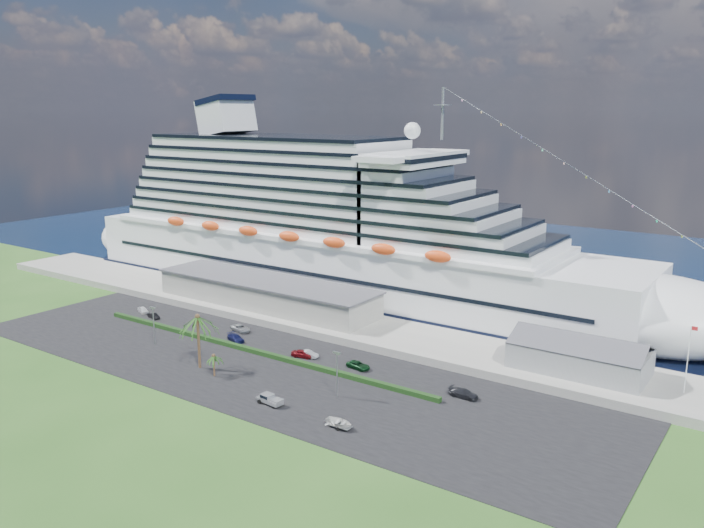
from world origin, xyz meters
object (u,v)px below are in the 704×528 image
Objects in this scene: cruise_ship at (334,233)px; parked_car_3 at (236,338)px; boat_trailer at (339,422)px; pickup_truck at (270,399)px.

cruise_ship reaches higher than parked_car_3.
boat_trailer is at bearing -97.31° from parked_car_3.
cruise_ship is 75.01m from pickup_truck.
cruise_ship is 47.96m from parked_car_3.
boat_trailer is at bearing -2.21° from pickup_truck.
parked_car_3 is 34.19m from pickup_truck.
pickup_truck reaches higher than parked_car_3.
pickup_truck reaches higher than boat_trailer.
cruise_ship is 35.79× the size of boat_trailer.
cruise_ship is 83.29m from boat_trailer.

